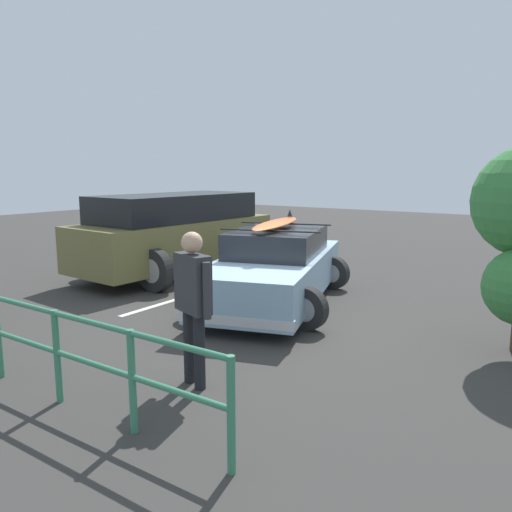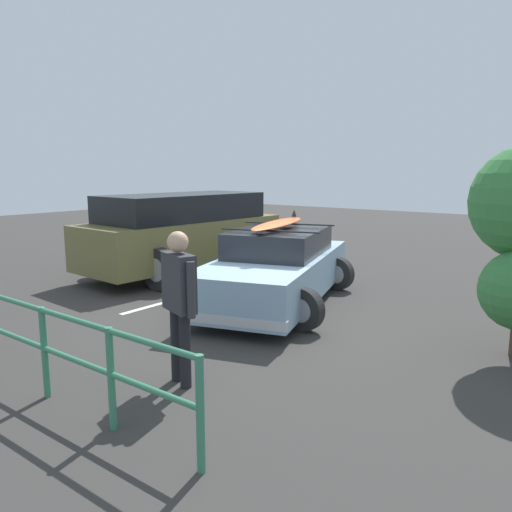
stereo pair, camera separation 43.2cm
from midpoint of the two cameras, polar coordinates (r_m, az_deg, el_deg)
The scene contains 5 objects.
ground_plane at distance 8.35m, azimuth 0.01°, elevation -6.90°, with size 44.00×44.00×0.02m, color #383533.
parking_stripe at distance 10.12m, azimuth -6.94°, elevation -3.93°, with size 4.40×0.12×0.00m, color silver.
sedan_car at distance 9.03m, azimuth 0.86°, elevation -1.35°, with size 3.15×4.78×1.62m.
suv_car at distance 11.68m, azimuth -10.16°, elevation 2.66°, with size 2.90×5.13×1.85m.
person_bystander at distance 5.53m, azimuth -9.45°, elevation -4.42°, with size 0.65×0.34×1.74m.
Camera 1 is at (-4.37, 6.71, 2.39)m, focal length 35.00 mm.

